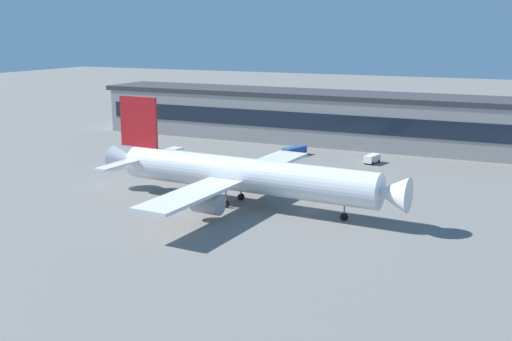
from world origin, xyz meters
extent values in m
plane|color=slate|center=(0.00, 0.00, 0.00)|extent=(600.00, 600.00, 0.00)
cube|color=#9E9993|center=(0.00, 60.95, 5.75)|extent=(155.16, 16.78, 11.49)
cube|color=#38383D|center=(0.00, 60.95, 12.09)|extent=(158.27, 17.11, 1.20)
cube|color=#192333|center=(0.00, 52.51, 6.32)|extent=(152.06, 0.16, 4.14)
cylinder|color=white|center=(-10.11, 0.24, 5.08)|extent=(44.66, 7.81, 5.48)
cone|color=white|center=(13.71, -1.01, 5.08)|extent=(5.20, 5.46, 5.21)
cone|color=white|center=(-34.22, 1.51, 5.08)|extent=(6.28, 5.24, 4.93)
cube|color=red|center=(-31.30, 1.36, 12.20)|extent=(7.69, 0.90, 8.77)
cube|color=white|center=(-30.49, 7.35, 5.90)|extent=(2.92, 9.98, 0.30)
cube|color=white|center=(-31.12, -4.69, 5.90)|extent=(2.92, 9.98, 0.30)
cube|color=white|center=(-11.44, 13.07, 4.53)|extent=(7.04, 20.28, 0.50)
cube|color=white|center=(-12.78, -12.37, 4.53)|extent=(7.04, 20.28, 0.50)
cylinder|color=#99999E|center=(-10.60, 10.02, 2.62)|extent=(4.67, 3.25, 3.01)
cylinder|color=#99999E|center=(-11.63, -9.43, 2.62)|extent=(4.67, 3.25, 3.01)
cylinder|color=black|center=(6.75, -0.65, 0.55)|extent=(1.12, 0.56, 1.10)
cylinder|color=slate|center=(6.75, -0.65, 1.99)|extent=(0.24, 0.24, 2.34)
cylinder|color=black|center=(-12.20, 2.82, 0.55)|extent=(1.12, 0.56, 1.10)
cylinder|color=slate|center=(-12.20, 2.82, 1.99)|extent=(0.24, 0.24, 2.34)
cylinder|color=black|center=(-12.46, -2.10, 0.55)|extent=(1.12, 0.56, 1.10)
cylinder|color=slate|center=(-12.46, -2.10, 1.99)|extent=(0.24, 0.24, 2.34)
cube|color=#2651A5|center=(-18.09, 41.76, 1.15)|extent=(3.97, 6.70, 1.60)
cube|color=black|center=(-17.52, 43.43, 1.47)|extent=(2.47, 2.72, 0.40)
cylinder|color=black|center=(-18.22, 44.17, 0.35)|extent=(0.51, 0.76, 0.70)
cylinder|color=black|center=(-16.51, 43.59, 0.35)|extent=(0.51, 0.76, 0.70)
cylinder|color=black|center=(-19.67, 39.94, 0.35)|extent=(0.51, 0.76, 0.70)
cylinder|color=black|center=(-17.97, 39.35, 0.35)|extent=(0.51, 0.76, 0.70)
cube|color=white|center=(-0.02, 40.95, 1.10)|extent=(2.72, 4.68, 1.50)
cube|color=black|center=(0.22, 42.14, 1.40)|extent=(2.01, 1.85, 0.38)
cylinder|color=black|center=(-0.56, 42.63, 0.35)|extent=(0.43, 0.74, 0.70)
cylinder|color=black|center=(1.12, 42.30, 0.35)|extent=(0.43, 0.74, 0.70)
cylinder|color=black|center=(-1.16, 39.61, 0.35)|extent=(0.43, 0.74, 0.70)
cylinder|color=black|center=(0.52, 39.27, 0.35)|extent=(0.43, 0.74, 0.70)
camera|label=1|loc=(32.30, -85.88, 27.69)|focal=43.20mm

